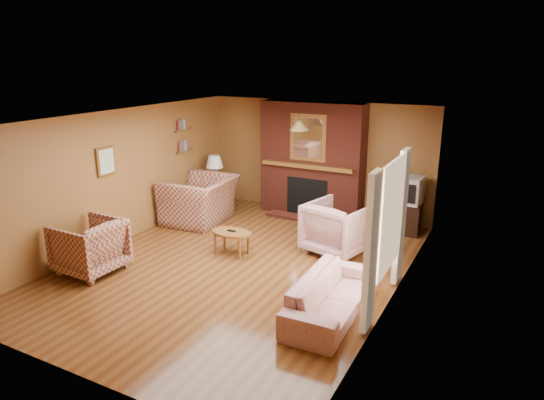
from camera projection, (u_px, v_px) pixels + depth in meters
The scene contains 20 objects.
floor at pixel (239, 265), 7.95m from camera, with size 6.50×6.50×0.00m, color #4C2610.
ceiling at pixel (236, 118), 7.26m from camera, with size 6.50×6.50×0.00m, color silver.
wall_back at pixel (317, 158), 10.37m from camera, with size 6.50×6.50×0.00m, color brown.
wall_front at pixel (68, 274), 4.85m from camera, with size 6.50×6.50×0.00m, color brown.
wall_left at pixel (119, 177), 8.72m from camera, with size 6.50×6.50×0.00m, color brown.
wall_right at pixel (396, 219), 6.50m from camera, with size 6.50×6.50×0.00m, color brown.
fireplace at pixel (312, 161), 10.15m from camera, with size 2.20×0.82×2.40m.
window_right at pixel (389, 228), 6.37m from camera, with size 0.10×1.85×2.00m.
bookshelf at pixel (185, 136), 10.17m from camera, with size 0.09×0.55×0.71m.
botanical_print at pixel (106, 161), 8.35m from camera, with size 0.05×0.40×0.50m.
pendant_light at pixel (299, 126), 9.33m from camera, with size 0.36×0.36×0.48m.
plaid_loveseat at pixel (200, 200), 9.93m from camera, with size 1.41×1.23×0.92m, color maroon.
plaid_armchair at pixel (90, 246), 7.60m from camera, with size 0.91×0.93×0.85m, color maroon.
floral_sofa at pixel (331, 296), 6.37m from camera, with size 1.86×0.73×0.54m, color #B6A58D.
floral_armchair at pixel (337, 228), 8.34m from camera, with size 0.97×0.99×0.90m, color #B6A58D.
coffee_table at pixel (232, 235), 8.30m from camera, with size 0.74×0.46×0.43m.
side_table at pixel (216, 195), 10.88m from camera, with size 0.42×0.42×0.56m, color brown.
table_lamp at pixel (215, 168), 10.70m from camera, with size 0.38×0.38×0.63m.
tv_stand at pixel (405, 217), 9.33m from camera, with size 0.56×0.51×0.61m, color black.
crt_tv at pixel (407, 190), 9.17m from camera, with size 0.58×0.57×0.50m.
Camera 1 is at (3.87, -6.23, 3.31)m, focal length 32.00 mm.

